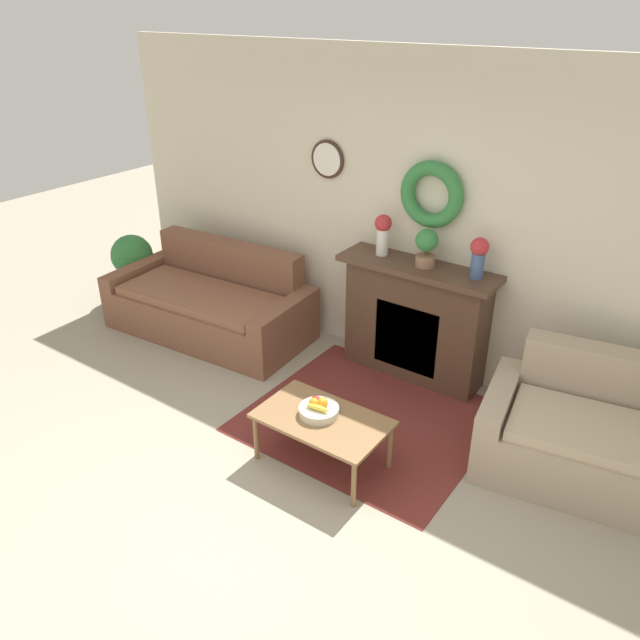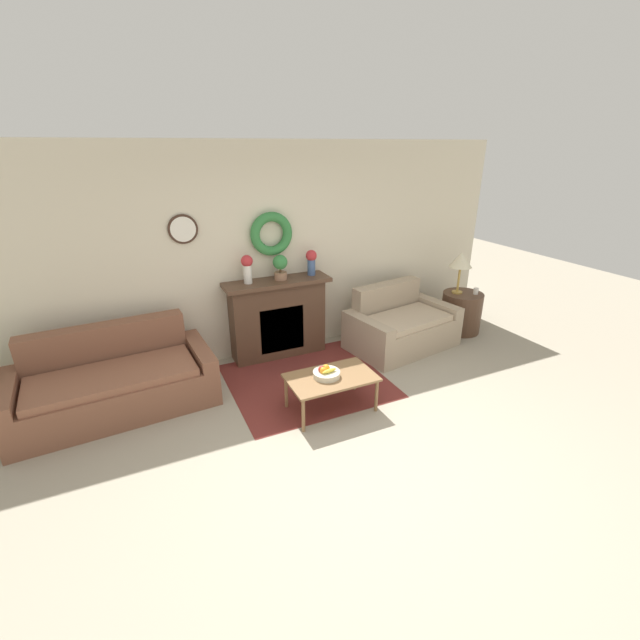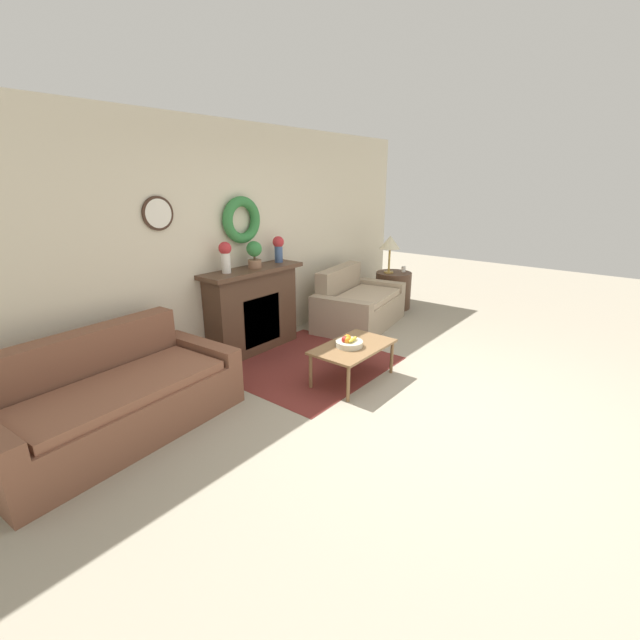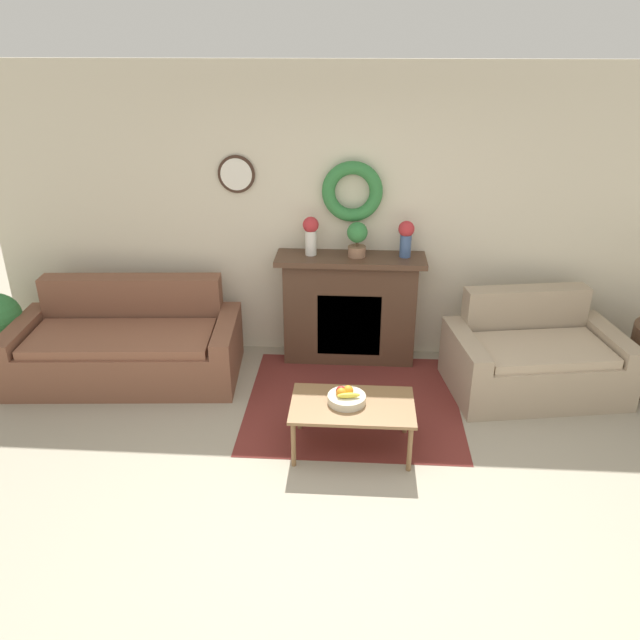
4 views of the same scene
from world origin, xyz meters
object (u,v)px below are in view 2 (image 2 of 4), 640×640
coffee_table (331,380)px  fireplace (278,318)px  side_table_by_loveseat (461,312)px  table_lamp (461,261)px  fruit_bowl (326,373)px  vase_on_mantel_right (311,261)px  couch_left (114,383)px  potted_plant_on_mantel (280,266)px  mug (476,291)px  vase_on_mantel_left (247,267)px  loveseat_right (400,326)px

coffee_table → fireplace: bearing=92.3°
side_table_by_loveseat → table_lamp: table_lamp is taller
fruit_bowl → vase_on_mantel_right: (0.48, 1.45, 0.80)m
coffee_table → couch_left: bearing=153.8°
couch_left → potted_plant_on_mantel: size_ratio=6.50×
fireplace → mug: 2.94m
coffee_table → vase_on_mantel_left: (-0.42, 1.47, 0.90)m
table_lamp → vase_on_mantel_left: (-3.05, 0.37, 0.17)m
vase_on_mantel_right → table_lamp: bearing=-9.6°
coffee_table → vase_on_mantel_left: bearing=105.9°
loveseat_right → fruit_bowl: 1.90m
coffee_table → vase_on_mantel_left: size_ratio=2.60×
vase_on_mantel_right → potted_plant_on_mantel: vase_on_mantel_right is taller
table_lamp → vase_on_mantel_right: bearing=170.4°
couch_left → vase_on_mantel_right: size_ratio=6.25×
potted_plant_on_mantel → side_table_by_loveseat: bearing=-8.6°
fireplace → table_lamp: bearing=-7.7°
couch_left → table_lamp: 4.76m
potted_plant_on_mantel → vase_on_mantel_right: bearing=2.6°
couch_left → side_table_by_loveseat: bearing=-3.8°
couch_left → fruit_bowl: bearing=-30.3°
mug → table_lamp: bearing=141.8°
mug → potted_plant_on_mantel: 2.94m
fruit_bowl → side_table_by_loveseat: 2.93m
fruit_bowl → loveseat_right: bearing=31.1°
mug → vase_on_mantel_left: (-3.25, 0.53, 0.61)m
table_lamp → fireplace: bearing=172.3°
fruit_bowl → vase_on_mantel_left: size_ratio=0.81×
fireplace → potted_plant_on_mantel: size_ratio=4.29×
coffee_table → potted_plant_on_mantel: (-0.00, 1.45, 0.87)m
fireplace → table_lamp: table_lamp is taller
fireplace → couch_left: (-2.01, -0.45, -0.24)m
couch_left → vase_on_mantel_right: (2.50, 0.46, 0.95)m
vase_on_mantel_left → potted_plant_on_mantel: bearing=-2.7°
loveseat_right → vase_on_mantel_left: bearing=157.2°
fireplace → fruit_bowl: fireplace is taller
fireplace → potted_plant_on_mantel: (0.06, -0.01, 0.70)m
fruit_bowl → table_lamp: 2.96m
fireplace → couch_left: fireplace is taller
vase_on_mantel_left → side_table_by_loveseat: bearing=-7.8°
mug → vase_on_mantel_right: size_ratio=0.28×
coffee_table → mug: bearing=18.4°
couch_left → vase_on_mantel_left: 1.96m
couch_left → fruit_bowl: 2.26m
couch_left → side_table_by_loveseat: (4.77, 0.03, 0.01)m
loveseat_right → vase_on_mantel_right: bearing=148.0°
mug → vase_on_mantel_right: (-2.40, 0.53, 0.60)m
fireplace → loveseat_right: 1.71m
fruit_bowl → mug: size_ratio=3.10×
fireplace → mug: bearing=-10.3°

